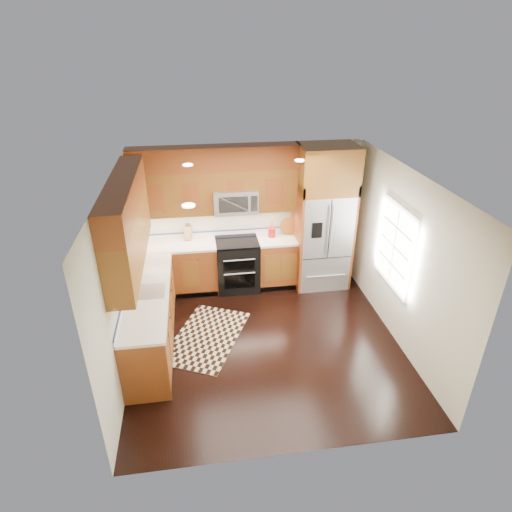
{
  "coord_description": "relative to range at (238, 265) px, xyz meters",
  "views": [
    {
      "loc": [
        -0.91,
        -5.15,
        4.23
      ],
      "look_at": [
        -0.06,
        0.6,
        1.19
      ],
      "focal_mm": 30.0,
      "sensor_mm": 36.0,
      "label": 1
    }
  ],
  "objects": [
    {
      "name": "ground",
      "position": [
        0.25,
        -1.67,
        -0.47
      ],
      "size": [
        4.0,
        4.0,
        0.0
      ],
      "primitive_type": "plane",
      "color": "black",
      "rests_on": "ground"
    },
    {
      "name": "base_cabinets",
      "position": [
        -0.98,
        -0.77,
        -0.02
      ],
      "size": [
        2.85,
        3.0,
        0.9
      ],
      "color": "brown",
      "rests_on": "ground"
    },
    {
      "name": "cutting_board",
      "position": [
        0.97,
        0.16,
        0.48
      ],
      "size": [
        0.36,
        0.36,
        0.02
      ],
      "primitive_type": "cylinder",
      "rotation": [
        0.0,
        0.0,
        -0.07
      ],
      "color": "brown",
      "rests_on": "countertop"
    },
    {
      "name": "wall_left",
      "position": [
        -1.75,
        -1.67,
        0.83
      ],
      "size": [
        0.02,
        4.0,
        2.6
      ],
      "primitive_type": "cube",
      "color": "beige",
      "rests_on": "ground"
    },
    {
      "name": "refrigerator",
      "position": [
        1.55,
        -0.04,
        0.83
      ],
      "size": [
        0.98,
        0.75,
        2.6
      ],
      "color": "#B2B2B7",
      "rests_on": "ground"
    },
    {
      "name": "upper_cabinets",
      "position": [
        -0.9,
        -0.58,
        1.56
      ],
      "size": [
        2.85,
        3.0,
        1.15
      ],
      "color": "brown",
      "rests_on": "ground"
    },
    {
      "name": "wall_back",
      "position": [
        0.25,
        0.33,
        0.83
      ],
      "size": [
        4.0,
        0.02,
        2.6
      ],
      "primitive_type": "cube",
      "color": "beige",
      "rests_on": "ground"
    },
    {
      "name": "countertop",
      "position": [
        -0.84,
        -0.65,
        0.45
      ],
      "size": [
        2.86,
        3.01,
        0.04
      ],
      "color": "white",
      "rests_on": "base_cabinets"
    },
    {
      "name": "microwave",
      "position": [
        -0.0,
        0.13,
        1.19
      ],
      "size": [
        0.76,
        0.4,
        0.42
      ],
      "color": "#B2B2B7",
      "rests_on": "ground"
    },
    {
      "name": "window",
      "position": [
        2.23,
        -1.47,
        0.93
      ],
      "size": [
        0.04,
        1.1,
        1.3
      ],
      "color": "white",
      "rests_on": "ground"
    },
    {
      "name": "sink_faucet",
      "position": [
        -1.48,
        -1.44,
        0.52
      ],
      "size": [
        0.54,
        0.44,
        0.37
      ],
      "color": "#B2B2B7",
      "rests_on": "countertop"
    },
    {
      "name": "wall_right",
      "position": [
        2.25,
        -1.67,
        0.83
      ],
      "size": [
        0.02,
        4.0,
        2.6
      ],
      "primitive_type": "cube",
      "color": "beige",
      "rests_on": "ground"
    },
    {
      "name": "range",
      "position": [
        0.0,
        0.0,
        0.0
      ],
      "size": [
        0.76,
        0.67,
        0.95
      ],
      "color": "black",
      "rests_on": "ground"
    },
    {
      "name": "rug",
      "position": [
        -0.64,
        -1.43,
        -0.46
      ],
      "size": [
        1.5,
        1.8,
        0.01
      ],
      "primitive_type": "cube",
      "rotation": [
        0.0,
        0.0,
        -0.43
      ],
      "color": "black",
      "rests_on": "ground"
    },
    {
      "name": "knife_block",
      "position": [
        -0.85,
        0.23,
        0.6
      ],
      "size": [
        0.15,
        0.18,
        0.31
      ],
      "color": "#A57D50",
      "rests_on": "countertop"
    },
    {
      "name": "utensil_crock",
      "position": [
        0.64,
        0.1,
        0.6
      ],
      "size": [
        0.14,
        0.14,
        0.37
      ],
      "color": "#9F1315",
      "rests_on": "countertop"
    }
  ]
}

